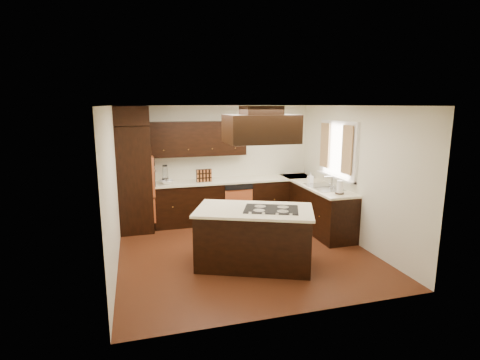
# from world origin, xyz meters

# --- Properties ---
(floor) EXTENTS (4.20, 4.20, 0.02)m
(floor) POSITION_xyz_m (0.00, 0.00, -0.01)
(floor) COLOR #632E16
(floor) RESTS_ON ground
(ceiling) EXTENTS (4.20, 4.20, 0.02)m
(ceiling) POSITION_xyz_m (0.00, 0.00, 2.51)
(ceiling) COLOR white
(ceiling) RESTS_ON ground
(wall_back) EXTENTS (4.20, 0.02, 2.50)m
(wall_back) POSITION_xyz_m (0.00, 2.11, 1.25)
(wall_back) COLOR silver
(wall_back) RESTS_ON ground
(wall_front) EXTENTS (4.20, 0.02, 2.50)m
(wall_front) POSITION_xyz_m (0.00, -2.11, 1.25)
(wall_front) COLOR silver
(wall_front) RESTS_ON ground
(wall_left) EXTENTS (0.02, 4.20, 2.50)m
(wall_left) POSITION_xyz_m (-2.11, 0.00, 1.25)
(wall_left) COLOR silver
(wall_left) RESTS_ON ground
(wall_right) EXTENTS (0.02, 4.20, 2.50)m
(wall_right) POSITION_xyz_m (2.11, 0.00, 1.25)
(wall_right) COLOR silver
(wall_right) RESTS_ON ground
(oven_column) EXTENTS (0.65, 0.75, 2.12)m
(oven_column) POSITION_xyz_m (-1.78, 1.71, 1.06)
(oven_column) COLOR black
(oven_column) RESTS_ON floor
(wall_oven_face) EXTENTS (0.05, 0.62, 0.78)m
(wall_oven_face) POSITION_xyz_m (-1.43, 1.71, 1.12)
(wall_oven_face) COLOR #CE6231
(wall_oven_face) RESTS_ON oven_column
(base_cabinets_back) EXTENTS (2.93, 0.60, 0.88)m
(base_cabinets_back) POSITION_xyz_m (0.03, 1.80, 0.44)
(base_cabinets_back) COLOR black
(base_cabinets_back) RESTS_ON floor
(base_cabinets_right) EXTENTS (0.60, 2.40, 0.88)m
(base_cabinets_right) POSITION_xyz_m (1.80, 0.90, 0.44)
(base_cabinets_right) COLOR black
(base_cabinets_right) RESTS_ON floor
(countertop_back) EXTENTS (2.93, 0.63, 0.04)m
(countertop_back) POSITION_xyz_m (0.03, 1.79, 0.90)
(countertop_back) COLOR white
(countertop_back) RESTS_ON base_cabinets_back
(countertop_right) EXTENTS (0.63, 2.40, 0.04)m
(countertop_right) POSITION_xyz_m (1.79, 0.90, 0.90)
(countertop_right) COLOR white
(countertop_right) RESTS_ON base_cabinets_right
(upper_cabinets) EXTENTS (2.00, 0.34, 0.72)m
(upper_cabinets) POSITION_xyz_m (-0.43, 1.93, 1.81)
(upper_cabinets) COLOR black
(upper_cabinets) RESTS_ON wall_back
(dishwasher_front) EXTENTS (0.60, 0.05, 0.72)m
(dishwasher_front) POSITION_xyz_m (0.33, 1.50, 0.40)
(dishwasher_front) COLOR #CE6231
(dishwasher_front) RESTS_ON floor
(window_frame) EXTENTS (0.06, 1.32, 1.12)m
(window_frame) POSITION_xyz_m (2.07, 0.55, 1.65)
(window_frame) COLOR white
(window_frame) RESTS_ON wall_right
(window_pane) EXTENTS (0.00, 1.20, 1.00)m
(window_pane) POSITION_xyz_m (2.10, 0.55, 1.65)
(window_pane) COLOR white
(window_pane) RESTS_ON wall_right
(curtain_left) EXTENTS (0.02, 0.34, 0.90)m
(curtain_left) POSITION_xyz_m (2.01, 0.13, 1.70)
(curtain_left) COLOR beige
(curtain_left) RESTS_ON wall_right
(curtain_right) EXTENTS (0.02, 0.34, 0.90)m
(curtain_right) POSITION_xyz_m (2.01, 0.97, 1.70)
(curtain_right) COLOR beige
(curtain_right) RESTS_ON wall_right
(sink_rim) EXTENTS (0.52, 0.84, 0.01)m
(sink_rim) POSITION_xyz_m (1.80, 0.55, 0.92)
(sink_rim) COLOR silver
(sink_rim) RESTS_ON countertop_right
(island) EXTENTS (1.98, 1.56, 0.88)m
(island) POSITION_xyz_m (0.00, -0.56, 0.44)
(island) COLOR black
(island) RESTS_ON floor
(island_top) EXTENTS (2.06, 1.64, 0.04)m
(island_top) POSITION_xyz_m (0.00, -0.56, 0.90)
(island_top) COLOR white
(island_top) RESTS_ON island
(cooktop) EXTENTS (0.97, 0.83, 0.01)m
(cooktop) POSITION_xyz_m (0.25, -0.66, 0.93)
(cooktop) COLOR black
(cooktop) RESTS_ON island_top
(range_hood) EXTENTS (1.05, 0.72, 0.42)m
(range_hood) POSITION_xyz_m (0.10, -0.55, 2.16)
(range_hood) COLOR black
(range_hood) RESTS_ON ceiling
(hood_duct) EXTENTS (0.55, 0.50, 0.13)m
(hood_duct) POSITION_xyz_m (0.10, -0.55, 2.44)
(hood_duct) COLOR black
(hood_duct) RESTS_ON ceiling
(blender_base) EXTENTS (0.15, 0.15, 0.10)m
(blender_base) POSITION_xyz_m (-1.17, 1.78, 0.97)
(blender_base) COLOR silver
(blender_base) RESTS_ON countertop_back
(blender_pitcher) EXTENTS (0.13, 0.13, 0.26)m
(blender_pitcher) POSITION_xyz_m (-1.17, 1.78, 1.15)
(blender_pitcher) COLOR silver
(blender_pitcher) RESTS_ON blender_base
(spice_rack) EXTENTS (0.33, 0.10, 0.27)m
(spice_rack) POSITION_xyz_m (-0.37, 1.72, 1.05)
(spice_rack) COLOR black
(spice_rack) RESTS_ON countertop_back
(mixing_bowl) EXTENTS (0.31, 0.31, 0.07)m
(mixing_bowl) POSITION_xyz_m (-1.15, 1.75, 0.95)
(mixing_bowl) COLOR white
(mixing_bowl) RESTS_ON countertop_back
(soap_bottle) EXTENTS (0.11, 0.11, 0.21)m
(soap_bottle) POSITION_xyz_m (1.75, 1.04, 1.03)
(soap_bottle) COLOR white
(soap_bottle) RESTS_ON countertop_right
(paper_towel) EXTENTS (0.12, 0.12, 0.25)m
(paper_towel) POSITION_xyz_m (1.81, -0.03, 1.04)
(paper_towel) COLOR white
(paper_towel) RESTS_ON countertop_right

